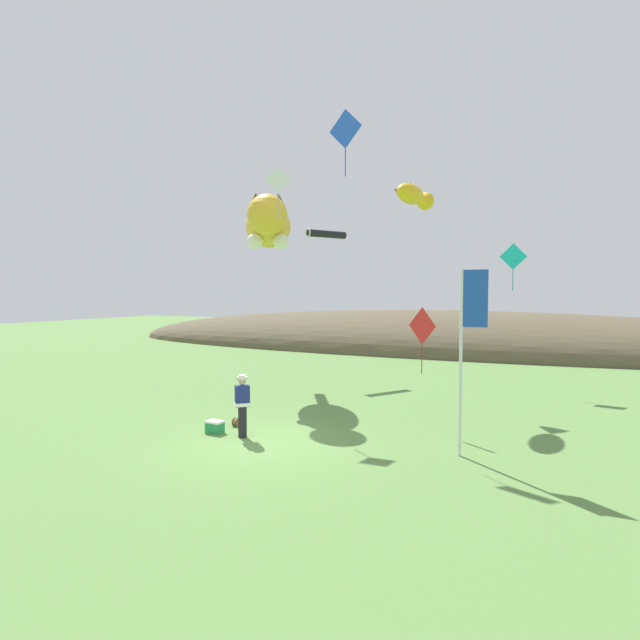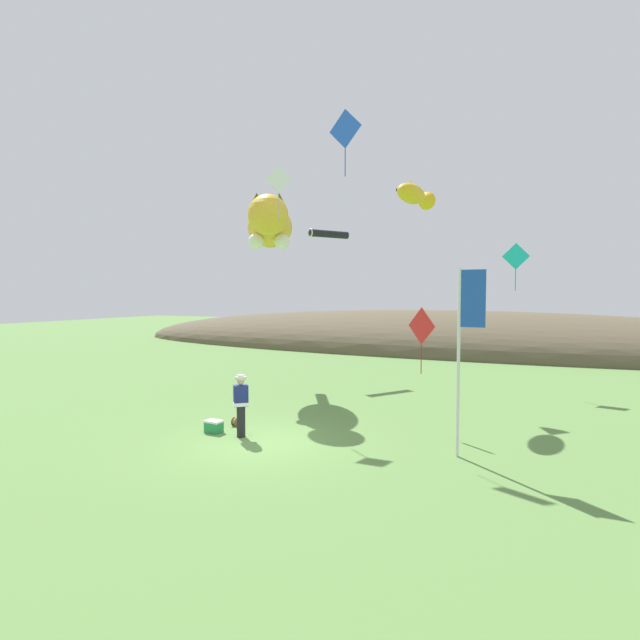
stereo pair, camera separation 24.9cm
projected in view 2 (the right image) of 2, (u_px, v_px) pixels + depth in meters
name	position (u px, v px, depth m)	size (l,w,h in m)	color
ground_plane	(258.00, 442.00, 13.57)	(120.00, 120.00, 0.00)	#5B8442
distant_hill_ridge	(447.00, 348.00, 37.46)	(55.95, 15.06, 5.62)	brown
festival_attendant	(241.00, 404.00, 14.04)	(0.49, 0.47, 1.77)	black
kite_spool	(235.00, 422.00, 15.24)	(0.15, 0.26, 0.26)	olive
picnic_cooler	(214.00, 426.00, 14.53)	(0.51, 0.35, 0.36)	#268C4C
festival_banner_pole	(465.00, 334.00, 12.18)	(0.66, 0.08, 4.68)	silver
kite_giant_cat	(270.00, 226.00, 20.54)	(3.81, 6.01, 2.02)	gold
kite_fish_windsock	(414.00, 195.00, 18.85)	(1.05, 2.76, 0.83)	gold
kite_tube_streamer	(328.00, 234.00, 24.95)	(1.55, 2.09, 0.44)	black
kite_diamond_blue	(345.00, 129.00, 16.29)	(1.25, 0.29, 2.18)	blue
kite_diamond_red	(422.00, 327.00, 15.09)	(0.96, 0.63, 2.04)	red
kite_diamond_white	(278.00, 180.00, 17.34)	(0.81, 0.51, 1.84)	white
kite_diamond_teal	(516.00, 257.00, 21.41)	(1.12, 0.26, 2.04)	#19BFBF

